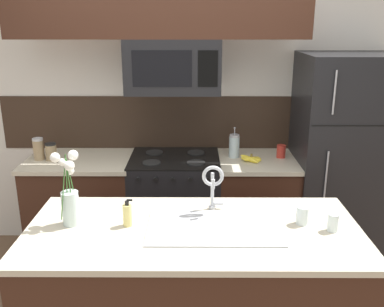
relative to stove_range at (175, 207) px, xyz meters
The scene contains 19 objects.
rear_partition 0.97m from the stove_range, 51.72° to the left, with size 5.20×0.10×2.60m, color silver.
splash_band 0.76m from the stove_range, 90.00° to the left, with size 3.14×0.01×0.48m, color #332319.
back_counter_left 0.81m from the stove_range, behind, with size 0.89×0.65×0.91m.
back_counter_right 0.70m from the stove_range, ahead, with size 0.68×0.65×0.91m.
stove_range is the anchor object (origin of this frame).
microwave 1.23m from the stove_range, 89.84° to the right, with size 0.74×0.40×0.42m.
refrigerator 1.48m from the stove_range, ahead, with size 0.78×0.74×1.79m.
storage_jar_tall 1.27m from the stove_range, behind, with size 0.09×0.09×0.19m.
storage_jar_medium 1.16m from the stove_range, behind, with size 0.09×0.09×0.14m.
banana_bunch 0.80m from the stove_range, ahead, with size 0.19×0.15×0.08m.
french_press 0.75m from the stove_range, ahead, with size 0.09×0.09×0.27m.
coffee_tin 1.04m from the stove_range, ahead, with size 0.08×0.08×0.11m, color #B22D23.
island_counter 1.26m from the stove_range, 82.55° to the right, with size 1.92×0.87×0.91m.
kitchen_sink 1.34m from the stove_range, 77.37° to the right, with size 0.76×0.44×0.16m.
sink_faucet 1.25m from the stove_range, 74.78° to the right, with size 0.14×0.14×0.31m.
dish_soap_bottle 1.34m from the stove_range, 100.03° to the right, with size 0.06×0.05×0.16m.
drinking_glass 1.52m from the stove_range, 56.35° to the right, with size 0.07×0.07×0.11m.
spare_glass 1.67m from the stove_range, 53.49° to the right, with size 0.06×0.06×0.10m.
flower_vase 1.45m from the stove_range, 114.36° to the right, with size 0.12×0.19×0.46m.
Camera 1 is at (0.17, -2.55, 2.06)m, focal length 40.00 mm.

